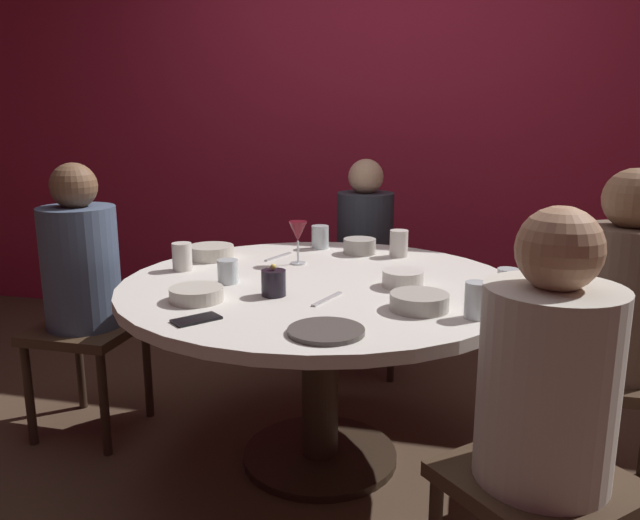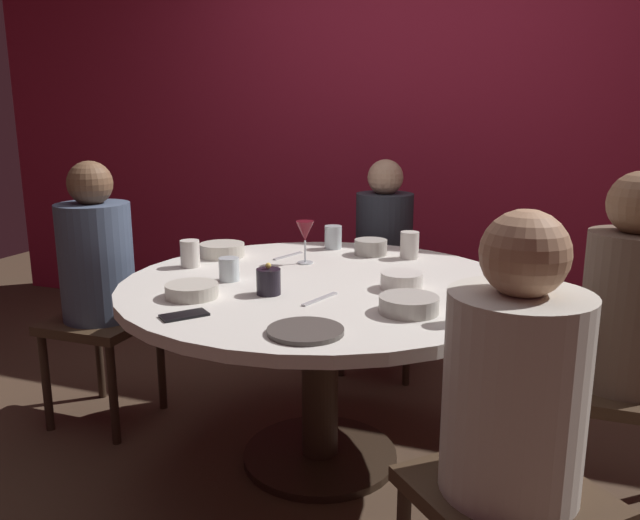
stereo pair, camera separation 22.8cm
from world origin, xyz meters
name	(u,v)px [view 1 (the left image)]	position (x,y,z in m)	size (l,w,h in m)	color
ground_plane	(320,458)	(0.00, 0.00, 0.00)	(8.00, 8.00, 0.00)	#4C3828
back_wall	(387,118)	(0.00, 1.69, 1.30)	(6.00, 0.10, 2.60)	maroon
dining_table	(320,315)	(0.00, 0.00, 0.59)	(1.46, 1.46, 0.72)	silver
seated_diner_left	(81,270)	(-1.00, 0.00, 0.70)	(0.40, 0.40, 1.14)	#3F2D1E
seated_diner_back	(365,241)	(0.00, 0.97, 0.68)	(0.40, 0.40, 1.10)	#3F2D1E
seated_diner_right	(623,303)	(1.03, 0.00, 0.71)	(0.40, 0.40, 1.16)	#3F2D1E
seated_diner_front_right	(547,387)	(0.72, -0.72, 0.70)	(0.57, 0.57, 1.13)	#3F2D1E
candle_holder	(274,283)	(-0.11, -0.22, 0.77)	(0.08, 0.08, 0.11)	black
wine_glass	(298,233)	(-0.15, 0.25, 0.85)	(0.08, 0.08, 0.18)	silver
dinner_plate	(326,331)	(0.15, -0.54, 0.73)	(0.22, 0.22, 0.01)	#4C4742
cell_phone	(196,319)	(-0.25, -0.53, 0.73)	(0.07, 0.14, 0.01)	black
bowl_serving_large	(403,279)	(0.30, 0.00, 0.75)	(0.15, 0.15, 0.06)	silver
bowl_salad_center	(419,302)	(0.38, -0.26, 0.75)	(0.19, 0.19, 0.05)	#B2ADA3
bowl_small_white	(211,252)	(-0.54, 0.25, 0.75)	(0.19, 0.19, 0.06)	beige
bowl_sauce_side	(360,246)	(0.06, 0.50, 0.75)	(0.14, 0.14, 0.07)	#B2ADA3
bowl_rice_portion	(196,294)	(-0.33, -0.34, 0.74)	(0.18, 0.18, 0.05)	beige
cup_near_candle	(476,300)	(0.56, -0.30, 0.78)	(0.07, 0.07, 0.11)	silver
cup_by_left_diner	(228,271)	(-0.32, -0.10, 0.76)	(0.08, 0.08, 0.09)	silver
cup_by_right_diner	(182,257)	(-0.57, 0.04, 0.78)	(0.08, 0.08, 0.11)	silver
cup_center_front	(320,237)	(-0.14, 0.56, 0.77)	(0.08, 0.08, 0.10)	silver
cup_far_edge	(399,243)	(0.23, 0.48, 0.78)	(0.08, 0.08, 0.11)	silver
cup_beside_wine	(508,281)	(0.66, 0.00, 0.76)	(0.07, 0.07, 0.09)	silver
fork_near_plate	(327,299)	(0.08, -0.22, 0.72)	(0.02, 0.18, 0.01)	#B7B7BC
knife_near_plate	(278,257)	(-0.27, 0.34, 0.72)	(0.02, 0.18, 0.01)	#B7B7BC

